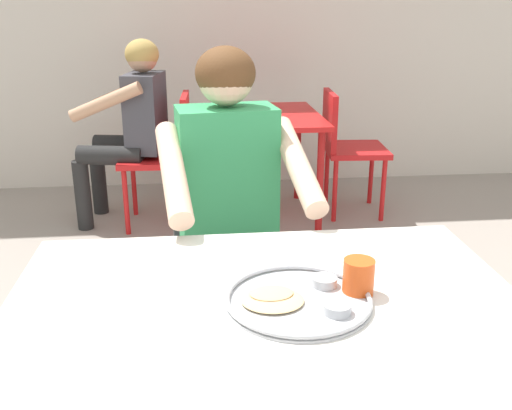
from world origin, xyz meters
name	(u,v)px	position (x,y,z in m)	size (l,w,h in m)	color
table_foreground	(267,328)	(0.01, 0.08, 0.66)	(1.21, 0.84, 0.73)	silver
thali_tray	(298,299)	(0.08, 0.06, 0.74)	(0.34, 0.34, 0.03)	#B7BABF
drinking_cup	(359,276)	(0.23, 0.10, 0.78)	(0.07, 0.07, 0.09)	#D84C19
chair_foreground	(224,245)	(-0.04, 1.00, 0.48)	(0.44, 0.45, 0.81)	#3F3F44
diner_foreground	(232,199)	(-0.02, 0.79, 0.74)	(0.54, 0.59, 1.25)	black
table_background_red	(257,127)	(0.25, 2.54, 0.62)	(0.81, 0.89, 0.71)	red
chair_red_left	(168,150)	(-0.33, 2.51, 0.50)	(0.45, 0.45, 0.85)	red
chair_red_right	(345,142)	(0.85, 2.60, 0.50)	(0.43, 0.46, 0.83)	red
patron_background	(131,116)	(-0.54, 2.56, 0.71)	(0.60, 0.56, 1.18)	black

